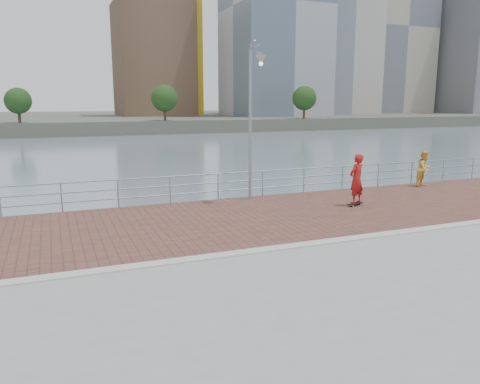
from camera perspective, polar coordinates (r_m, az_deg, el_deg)
name	(u,v)px	position (r m, az deg, el deg)	size (l,w,h in m)	color
water	(266,318)	(13.84, 3.22, -15.05)	(400.00, 400.00, 0.00)	slate
seawall	(382,382)	(9.65, 16.96, -21.24)	(40.00, 24.00, 2.00)	gray
brick_lane	(223,220)	(16.28, -2.12, -3.46)	(40.00, 6.80, 0.02)	brown
curb	(267,250)	(13.08, 3.31, -7.03)	(40.00, 0.40, 0.06)	#B7B5AD
far_shore	(71,120)	(133.92, -19.92, 8.28)	(320.00, 95.00, 2.50)	#4C5142
guardrail	(194,185)	(19.29, -5.57, 0.85)	(39.06, 0.06, 1.13)	#8C9EA8
street_lamp	(255,94)	(18.89, 1.81, 11.83)	(0.45, 1.30, 6.12)	gray
skateboard	(355,204)	(19.03, 13.88, -1.40)	(0.83, 0.46, 0.09)	black
skateboarder	(356,179)	(18.85, 14.01, 1.55)	(0.71, 0.47, 1.96)	#A91916
bystander	(424,169)	(24.25, 21.54, 2.66)	(0.84, 0.65, 1.72)	#F1BA47
skyline	(205,17)	(123.54, -4.28, 20.46)	(233.00, 41.00, 71.21)	#ADA38E
shoreline_trees	(50,99)	(88.23, -22.16, 10.46)	(109.90, 5.09, 6.79)	#473323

